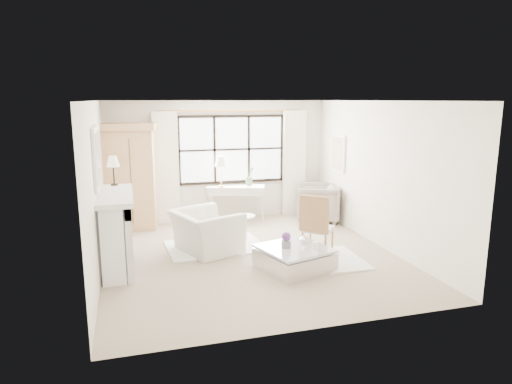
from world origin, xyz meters
TOP-DOWN VIEW (x-y plane):
  - floor at (0.00, 0.00)m, footprint 5.50×5.50m
  - ceiling at (0.00, 0.00)m, footprint 5.50×5.50m
  - wall_back at (0.00, 2.75)m, footprint 5.00×0.00m
  - wall_front at (0.00, -2.75)m, footprint 5.00×0.00m
  - wall_left at (-2.50, 0.00)m, footprint 0.00×5.50m
  - wall_right at (2.50, 0.00)m, footprint 0.00×5.50m
  - window_pane at (0.30, 2.73)m, footprint 2.40×0.02m
  - window_frame at (0.30, 2.72)m, footprint 2.50×0.04m
  - curtain_rod at (0.30, 2.67)m, footprint 3.30×0.04m
  - curtain_left at (-1.20, 2.65)m, footprint 0.55×0.10m
  - curtain_right at (1.80, 2.65)m, footprint 0.55×0.10m
  - fireplace at (-2.27, 0.00)m, footprint 0.58×1.66m
  - mirror_frame at (-2.47, 0.00)m, footprint 0.05×1.15m
  - mirror_glass at (-2.44, 0.00)m, footprint 0.02×1.00m
  - art_frame at (2.47, 1.70)m, footprint 0.04×0.62m
  - art_canvas at (2.45, 1.70)m, footprint 0.01×0.52m
  - mantel_lamp at (-2.25, 0.71)m, footprint 0.22×0.22m
  - armoire at (-1.96, 2.42)m, footprint 1.21×0.86m
  - console_table at (0.32, 2.44)m, footprint 1.38×0.82m
  - console_lamp at (-0.02, 2.43)m, footprint 0.28×0.28m
  - orchid_plant at (0.66, 2.46)m, footprint 0.28×0.25m
  - side_table at (0.13, 0.90)m, footprint 0.40×0.40m
  - rug_left at (-0.51, 0.65)m, footprint 1.84×1.35m
  - rug_right at (0.95, -0.60)m, footprint 1.68×1.28m
  - club_armchair at (-0.71, 0.44)m, footprint 1.35×1.44m
  - wingback_chair at (2.09, 1.88)m, footprint 1.21×1.19m
  - french_chair at (1.17, -0.22)m, footprint 0.68×0.68m
  - coffee_table at (0.51, -0.84)m, footprint 1.24×1.24m
  - planter_box at (0.38, -0.80)m, footprint 0.18×0.18m
  - planter_flowers at (0.38, -0.80)m, footprint 0.15×0.15m
  - pillar_candle at (0.79, -1.02)m, footprint 0.09×0.09m
  - coffee_vase at (0.73, -0.66)m, footprint 0.13×0.13m

SIDE VIEW (x-z plane):
  - floor at x=0.00m, z-range 0.00..0.00m
  - rug_right at x=0.95m, z-range 0.00..0.03m
  - rug_left at x=-0.51m, z-range 0.00..0.03m
  - coffee_table at x=0.51m, z-range -0.01..0.37m
  - french_chair at x=1.17m, z-range -0.23..0.85m
  - side_table at x=0.13m, z-range 0.08..0.58m
  - club_armchair at x=-0.71m, z-range 0.00..0.75m
  - console_table at x=0.32m, z-range 0.00..0.80m
  - wingback_chair at x=2.09m, z-range 0.00..0.85m
  - planter_box at x=0.38m, z-range 0.38..0.49m
  - pillar_candle at x=0.79m, z-range 0.38..0.50m
  - coffee_vase at x=0.73m, z-range 0.38..0.52m
  - planter_flowers at x=0.38m, z-range 0.49..0.63m
  - fireplace at x=-2.27m, z-range 0.02..1.28m
  - orchid_plant at x=0.66m, z-range 0.80..1.23m
  - armoire at x=-1.96m, z-range 0.02..2.26m
  - curtain_left at x=-1.20m, z-range 0.00..2.47m
  - curtain_right at x=1.80m, z-range 0.00..2.47m
  - wall_left at x=-2.50m, z-range -1.40..4.10m
  - wall_right at x=2.50m, z-range -1.40..4.10m
  - wall_back at x=0.00m, z-range -1.15..3.85m
  - wall_front at x=0.00m, z-range -1.15..3.85m
  - console_lamp at x=-0.02m, z-range 1.01..1.70m
  - art_frame at x=2.47m, z-range 1.14..1.96m
  - art_canvas at x=2.45m, z-range 1.19..1.91m
  - window_pane at x=0.30m, z-range 0.85..2.35m
  - window_frame at x=0.30m, z-range 0.85..2.35m
  - mantel_lamp at x=-2.25m, z-range 1.40..1.91m
  - mirror_frame at x=-2.47m, z-range 1.37..2.31m
  - mirror_glass at x=-2.44m, z-range 1.44..2.24m
  - curtain_rod at x=0.30m, z-range 2.45..2.49m
  - ceiling at x=0.00m, z-range 2.70..2.70m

